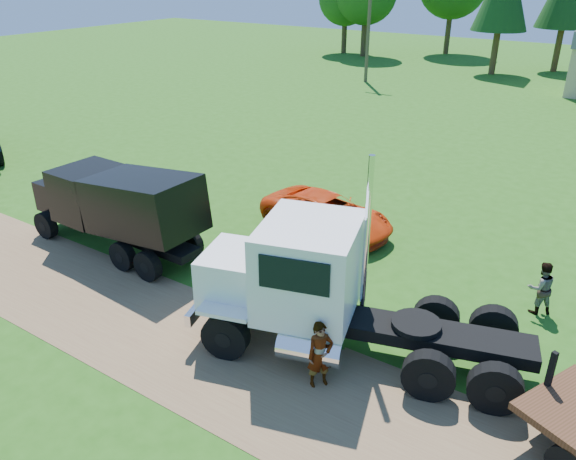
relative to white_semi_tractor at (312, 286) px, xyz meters
The scene contains 7 objects.
ground 2.70m from the white_semi_tractor, 120.19° to the right, with size 140.00×140.00×0.00m, color #225212.
dirt_track 2.69m from the white_semi_tractor, 120.19° to the right, with size 120.00×4.20×0.01m, color brown.
white_semi_tractor is the anchor object (origin of this frame).
black_dump_truck 8.33m from the white_semi_tractor, behind, with size 7.24×2.33×3.13m.
orange_pickup 6.95m from the white_semi_tractor, 116.90° to the left, with size 2.35×5.11×1.42m, color red.
spectator_a 1.83m from the white_semi_tractor, 51.62° to the right, with size 0.63×0.41×1.73m, color #999999.
spectator_b 6.77m from the white_semi_tractor, 46.45° to the left, with size 0.78×0.61×1.60m, color #999999.
Camera 1 is at (7.24, -8.64, 9.11)m, focal length 35.00 mm.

